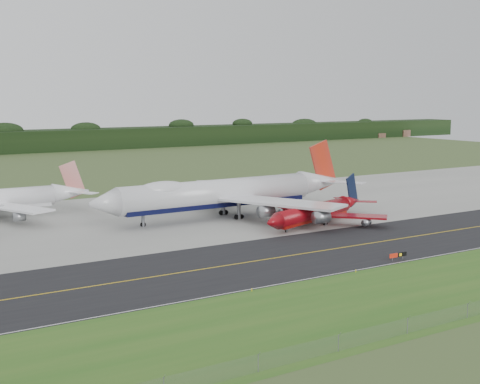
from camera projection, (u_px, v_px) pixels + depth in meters
name	position (u px, v px, depth m)	size (l,w,h in m)	color
ground	(300.00, 249.00, 139.53)	(600.00, 600.00, 0.00)	#3A4A22
grass_verge	(427.00, 290.00, 110.09)	(400.00, 30.00, 0.01)	#28591A
taxiway	(312.00, 252.00, 136.17)	(400.00, 32.00, 0.02)	black
apron	(188.00, 212.00, 182.44)	(400.00, 78.00, 0.01)	gray
taxiway_centreline	(312.00, 252.00, 136.16)	(400.00, 0.40, 0.00)	gold
taxiway_edge_line	(363.00, 269.00, 123.12)	(400.00, 0.25, 0.00)	silver
horizon_treeline	(2.00, 143.00, 369.05)	(700.00, 25.00, 12.00)	black
jet_ba_747	(226.00, 193.00, 173.99)	(76.21, 63.29, 19.20)	silver
jet_red_737	(318.00, 212.00, 165.82)	(40.16, 31.82, 11.16)	maroon
taxiway_sign	(398.00, 255.00, 129.58)	(4.35, 0.23, 1.45)	slate
edge_marker_left	(252.00, 290.00, 109.13)	(0.16, 0.16, 0.50)	yellow
edge_marker_center	(356.00, 271.00, 120.82)	(0.16, 0.16, 0.50)	yellow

